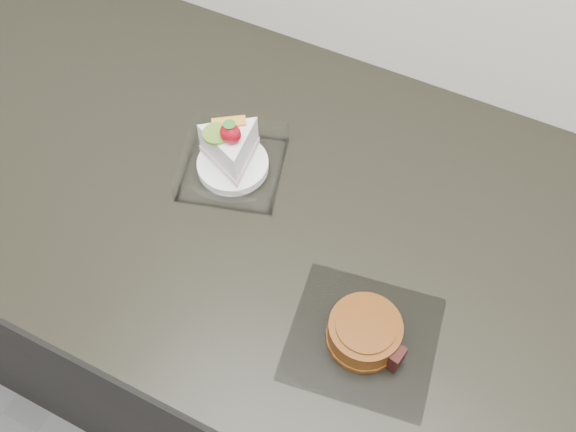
# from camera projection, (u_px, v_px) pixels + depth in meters

# --- Properties ---
(counter) EXTENTS (2.04, 0.64, 0.90)m
(counter) POSITION_uv_depth(u_px,v_px,m) (352.00, 359.00, 1.25)
(counter) COLOR black
(counter) RESTS_ON ground
(cake_tray) EXTENTS (0.18, 0.18, 0.11)m
(cake_tray) POSITION_uv_depth(u_px,v_px,m) (232.00, 157.00, 0.91)
(cake_tray) COLOR white
(cake_tray) RESTS_ON counter
(mooncake_wrap) EXTENTS (0.20, 0.19, 0.04)m
(mooncake_wrap) POSITION_uv_depth(u_px,v_px,m) (365.00, 334.00, 0.78)
(mooncake_wrap) COLOR white
(mooncake_wrap) RESTS_ON counter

